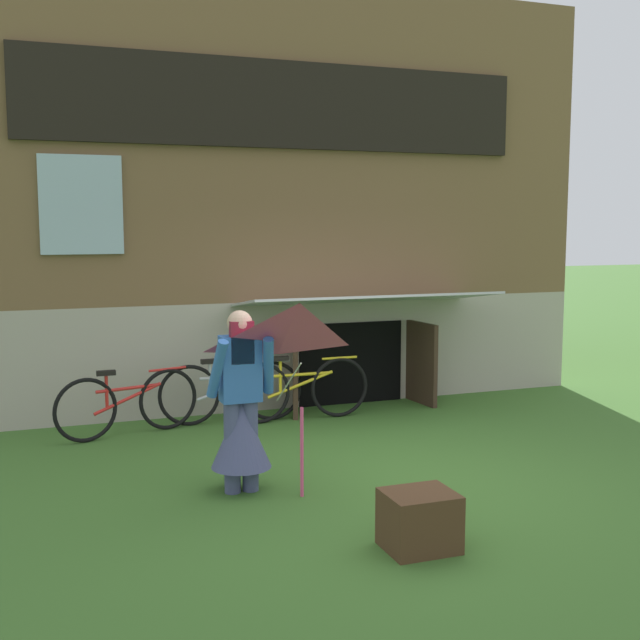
% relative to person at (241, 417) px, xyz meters
% --- Properties ---
extents(ground_plane, '(60.00, 60.00, 0.00)m').
position_rel_person_xyz_m(ground_plane, '(1.28, -0.13, -0.66)').
color(ground_plane, '#3D6B28').
extents(log_house, '(8.35, 6.25, 5.23)m').
position_rel_person_xyz_m(log_house, '(1.28, 5.43, 1.95)').
color(log_house, '#ADA393').
rests_on(log_house, ground_plane).
extents(person, '(0.61, 0.52, 1.58)m').
position_rel_person_xyz_m(person, '(0.00, 0.00, 0.00)').
color(person, '#474C75').
rests_on(person, ground_plane).
extents(kite, '(0.97, 1.08, 1.53)m').
position_rel_person_xyz_m(kite, '(0.33, -0.59, 0.59)').
color(kite, '#E54C7F').
rests_on(kite, ground_plane).
extents(bicycle_yellow, '(1.71, 0.08, 0.78)m').
position_rel_person_xyz_m(bicycle_yellow, '(1.29, 2.23, -0.29)').
color(bicycle_yellow, black).
rests_on(bicycle_yellow, ground_plane).
extents(bicycle_silver, '(1.67, 0.17, 0.76)m').
position_rel_person_xyz_m(bicycle_silver, '(0.49, 2.38, -0.29)').
color(bicycle_silver, black).
rests_on(bicycle_silver, ground_plane).
extents(bicycle_red, '(1.59, 0.47, 0.75)m').
position_rel_person_xyz_m(bicycle_red, '(-0.70, 2.21, -0.30)').
color(bicycle_red, black).
rests_on(bicycle_red, ground_plane).
extents(wooden_crate, '(0.50, 0.42, 0.42)m').
position_rel_person_xyz_m(wooden_crate, '(0.88, -1.63, -0.46)').
color(wooden_crate, '#4C331E').
rests_on(wooden_crate, ground_plane).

